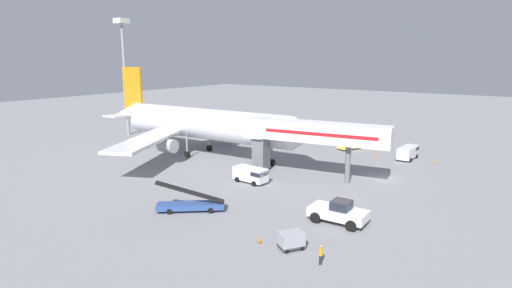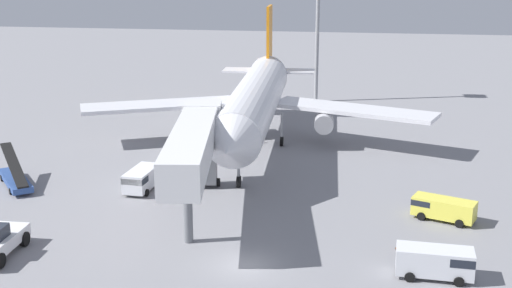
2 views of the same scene
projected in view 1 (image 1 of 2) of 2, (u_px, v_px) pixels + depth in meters
ground_plane at (384, 178)px, 56.24m from camera, size 300.00×300.00×0.00m
airplane_at_gate at (201, 123)px, 68.76m from camera, size 40.71×42.27×14.61m
jet_bridge at (306, 134)px, 55.54m from camera, size 6.14×20.37×7.91m
pushback_tug at (339, 212)px, 40.82m from camera, size 3.10×5.81×2.36m
belt_loader_truck at (191, 204)px, 44.05m from camera, size 5.98×6.77×3.37m
service_van_near_left at (408, 152)px, 66.61m from camera, size 5.19×2.47×2.09m
service_van_rear_left at (350, 144)px, 73.77m from camera, size 5.33×3.57×1.82m
service_van_far_left at (251, 174)px, 54.05m from camera, size 2.56×4.82×2.02m
baggage_cart_mid_left at (291, 240)px, 35.23m from camera, size 2.53×2.34×1.52m
ground_crew_worker_foreground at (321, 254)px, 32.52m from camera, size 0.44×0.44×1.66m
safety_cone_alpha at (377, 157)px, 67.33m from camera, size 0.33×0.33×0.51m
safety_cone_bravo at (260, 240)px, 36.54m from camera, size 0.37×0.37×0.57m
safety_cone_charlie at (435, 162)px, 63.93m from camera, size 0.38×0.38×0.59m
apron_light_mast at (124, 55)px, 84.80m from camera, size 2.40×2.40×24.19m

